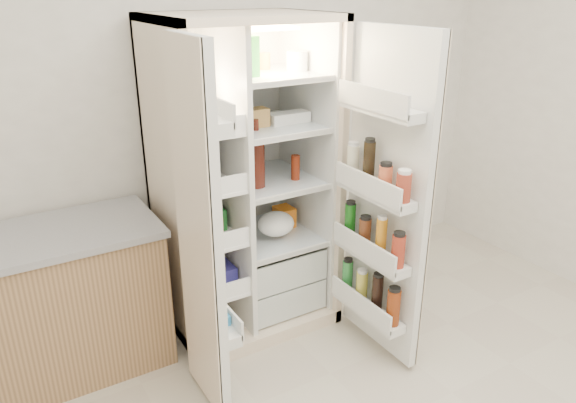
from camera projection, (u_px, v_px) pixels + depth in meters
wall_back at (230, 88)px, 3.29m from camera, size 4.00×0.02×2.70m
refrigerator at (244, 203)px, 3.19m from camera, size 0.92×0.70×1.80m
freezer_door at (200, 238)px, 2.41m from camera, size 0.15×0.40×1.72m
fridge_door at (384, 206)px, 2.82m from camera, size 0.17×0.58×1.72m
kitchen_counter at (55, 304)px, 2.81m from camera, size 1.10×0.59×0.80m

